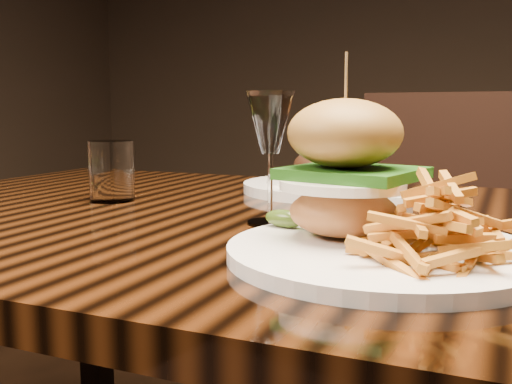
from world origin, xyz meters
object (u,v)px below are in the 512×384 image
at_px(burger_plate, 380,205).
at_px(far_dish, 324,182).
at_px(wine_glass, 270,127).
at_px(chair_far, 430,241).
at_px(dining_table, 335,273).

height_order(burger_plate, far_dish, burger_plate).
height_order(burger_plate, wine_glass, burger_plate).
bearing_deg(far_dish, burger_plate, -66.63).
bearing_deg(chair_far, burger_plate, -81.54).
relative_size(burger_plate, far_dish, 1.08).
relative_size(burger_plate, chair_far, 0.34).
bearing_deg(wine_glass, chair_far, 84.23).
bearing_deg(dining_table, far_dish, 110.27).
relative_size(dining_table, chair_far, 1.68).
relative_size(burger_plate, wine_glass, 1.83).
xyz_separation_m(dining_table, burger_plate, (0.10, -0.19, 0.13)).
distance_m(burger_plate, far_dish, 0.50).
xyz_separation_m(dining_table, far_dish, (-0.10, 0.26, 0.09)).
distance_m(burger_plate, wine_glass, 0.23).
distance_m(dining_table, chair_far, 0.90).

